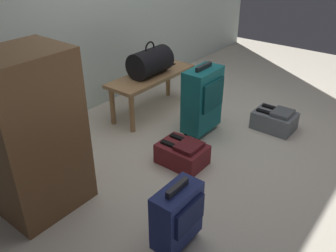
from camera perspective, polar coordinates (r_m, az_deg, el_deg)
ground_plane at (r=3.22m, az=9.94°, el=-3.10°), size 6.60×6.60×0.00m
bench at (r=3.62m, az=-2.67°, el=7.37°), size 1.00×0.36×0.42m
duffel_bag_black at (r=3.55m, az=-2.88°, el=10.27°), size 0.44×0.26×0.34m
cell_phone at (r=3.89m, az=0.06°, el=10.06°), size 0.07×0.14×0.01m
suitcase_upright_teal at (r=3.23m, az=5.58°, el=4.34°), size 0.39×0.23×0.67m
suitcase_small_navy at (r=2.12m, az=1.53°, el=-14.18°), size 0.32×0.19×0.46m
backpack_grey at (r=3.54m, az=16.80°, el=0.94°), size 0.28×0.38×0.21m
backpack_maroon at (r=2.89m, az=2.35°, el=-4.44°), size 0.28×0.38×0.21m
side_cabinet at (r=2.40m, az=-20.96°, el=-1.43°), size 0.56×0.44×1.10m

